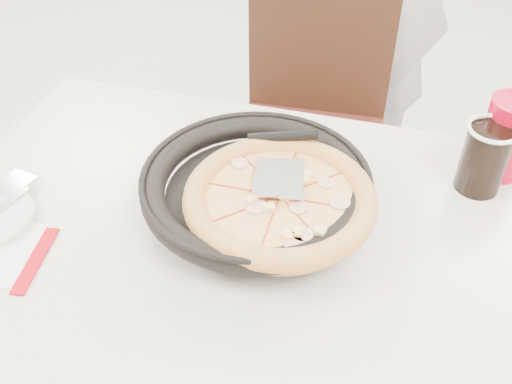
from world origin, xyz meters
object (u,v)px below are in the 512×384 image
(main_table, at_px, (256,356))
(pizza_pan, at_px, (256,195))
(pizza, at_px, (280,206))
(cola_glass, at_px, (484,160))
(chair_far, at_px, (307,142))
(red_cup, at_px, (506,137))

(main_table, distance_m, pizza_pan, 0.42)
(pizza, height_order, cola_glass, cola_glass)
(chair_far, xyz_separation_m, cola_glass, (0.41, -0.43, 0.34))
(chair_far, distance_m, cola_glass, 0.68)
(pizza_pan, height_order, cola_glass, cola_glass)
(cola_glass, bearing_deg, pizza_pan, -154.63)
(red_cup, bearing_deg, main_table, -144.04)
(main_table, bearing_deg, pizza, 24.22)
(chair_far, relative_size, pizza_pan, 2.94)
(pizza, bearing_deg, chair_far, 96.07)
(chair_far, bearing_deg, main_table, 89.69)
(pizza_pan, xyz_separation_m, pizza, (0.05, -0.03, 0.02))
(cola_glass, xyz_separation_m, red_cup, (0.04, 0.06, 0.02))
(chair_far, bearing_deg, red_cup, 137.24)
(main_table, bearing_deg, cola_glass, 32.19)
(main_table, relative_size, chair_far, 1.26)
(main_table, bearing_deg, red_cup, 35.96)
(red_cup, bearing_deg, pizza_pan, -149.85)
(chair_far, bearing_deg, cola_glass, 130.16)
(pizza_pan, height_order, red_cup, red_cup)
(chair_far, height_order, cola_glass, chair_far)
(pizza_pan, distance_m, cola_glass, 0.43)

